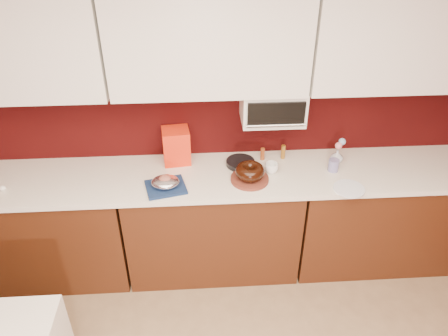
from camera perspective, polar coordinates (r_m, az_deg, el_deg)
name	(u,v)px	position (r m, az deg, el deg)	size (l,w,h in m)	color
ceiling	(246,34)	(0.77, 2.95, 17.06)	(4.00, 4.50, 0.02)	white
wall_back	(210,113)	(3.33, -1.89, 7.15)	(4.00, 0.02, 2.50)	#340707
base_cabinet_left	(43,230)	(3.73, -22.55, -7.53)	(1.31, 0.58, 0.86)	#47200E
base_cabinet_center	(213,223)	(3.52, -1.46, -7.20)	(1.31, 0.58, 0.86)	#47200E
base_cabinet_right	(376,216)	(3.79, 19.21, -5.95)	(1.31, 0.58, 0.86)	#47200E
countertop	(212,177)	(3.25, -1.57, -1.15)	(4.00, 0.62, 0.04)	white
upper_cabinet_center	(209,41)	(2.95, -1.99, 16.23)	(1.31, 0.33, 0.70)	white
upper_cabinet_right	(409,37)	(3.27, 22.99, 15.46)	(1.31, 0.33, 0.70)	white
toaster_oven	(273,105)	(3.19, 6.36, 8.21)	(0.45, 0.30, 0.25)	white
toaster_oven_door	(276,115)	(3.04, 6.84, 6.93)	(0.40, 0.02, 0.18)	black
toaster_oven_handle	(276,125)	(3.07, 6.79, 5.55)	(0.02, 0.02, 0.42)	silver
cake_base	(250,179)	(3.17, 3.37, -1.44)	(0.28, 0.28, 0.03)	maroon
bundt_cake	(250,171)	(3.13, 3.41, -0.43)	(0.21, 0.21, 0.09)	black
navy_towel	(166,187)	(3.11, -7.62, -2.50)	(0.27, 0.23, 0.02)	navy
foil_ham_nest	(165,182)	(3.09, -7.68, -1.83)	(0.20, 0.17, 0.07)	silver
roasted_ham	(165,179)	(3.07, -7.71, -1.44)	(0.09, 0.07, 0.06)	#A45B4B
pandoro_box	(176,146)	(3.34, -6.25, 2.90)	(0.20, 0.18, 0.27)	red
dark_pan	(240,163)	(3.34, 2.15, 0.69)	(0.22, 0.22, 0.04)	black
coffee_mug	(271,167)	(3.25, 6.22, 0.14)	(0.09, 0.09, 0.10)	white
blue_jar	(334,165)	(3.35, 14.11, 0.36)	(0.08, 0.08, 0.09)	navy
flower_vase	(337,156)	(3.46, 14.54, 1.57)	(0.08, 0.08, 0.12)	silver
flower_pink	(339,146)	(3.41, 14.74, 2.85)	(0.05, 0.05, 0.05)	pink
flower_blue	(342,142)	(3.43, 15.18, 3.34)	(0.05, 0.05, 0.05)	#8AB3DE
china_plate	(349,189)	(3.20, 16.02, -2.61)	(0.22, 0.22, 0.01)	white
amber_bottle	(262,154)	(3.40, 5.05, 1.84)	(0.03, 0.03, 0.10)	#94431A
egg_left	(3,188)	(3.43, -26.95, -2.36)	(0.05, 0.04, 0.04)	white
amber_bottle_tall	(283,152)	(3.43, 7.73, 2.09)	(0.03, 0.03, 0.11)	brown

